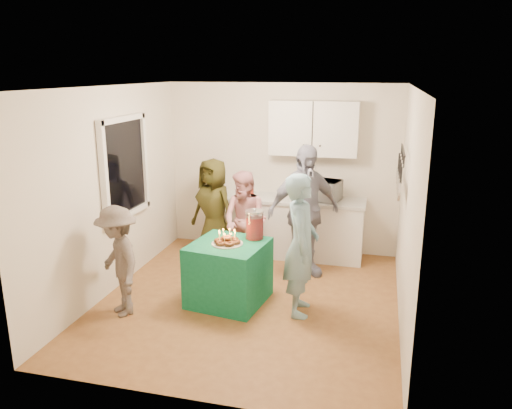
% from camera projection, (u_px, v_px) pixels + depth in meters
% --- Properties ---
extents(floor, '(4.00, 4.00, 0.00)m').
position_uv_depth(floor, '(249.00, 300.00, 6.22)').
color(floor, brown).
rests_on(floor, ground).
extents(ceiling, '(4.00, 4.00, 0.00)m').
position_uv_depth(ceiling, '(248.00, 87.00, 5.54)').
color(ceiling, white).
rests_on(ceiling, floor).
extents(back_wall, '(3.60, 3.60, 0.00)m').
position_uv_depth(back_wall, '(282.00, 168.00, 7.76)').
color(back_wall, silver).
rests_on(back_wall, floor).
extents(left_wall, '(4.00, 4.00, 0.00)m').
position_uv_depth(left_wall, '(112.00, 191.00, 6.31)').
color(left_wall, silver).
rests_on(left_wall, floor).
extents(right_wall, '(4.00, 4.00, 0.00)m').
position_uv_depth(right_wall, '(407.00, 210.00, 5.46)').
color(right_wall, silver).
rests_on(right_wall, floor).
extents(window_night, '(0.04, 1.00, 1.20)m').
position_uv_depth(window_night, '(124.00, 167.00, 6.52)').
color(window_night, black).
rests_on(window_night, left_wall).
extents(counter, '(2.20, 0.58, 0.86)m').
position_uv_depth(counter, '(290.00, 228.00, 7.66)').
color(counter, white).
rests_on(counter, floor).
extents(countertop, '(2.24, 0.62, 0.05)m').
position_uv_depth(countertop, '(291.00, 200.00, 7.54)').
color(countertop, beige).
rests_on(countertop, counter).
extents(upper_cabinet, '(1.30, 0.30, 0.80)m').
position_uv_depth(upper_cabinet, '(314.00, 128.00, 7.33)').
color(upper_cabinet, white).
rests_on(upper_cabinet, back_wall).
extents(pot_rack, '(0.12, 1.00, 0.60)m').
position_uv_depth(pot_rack, '(400.00, 171.00, 6.06)').
color(pot_rack, black).
rests_on(pot_rack, right_wall).
extents(microwave, '(0.63, 0.50, 0.30)m').
position_uv_depth(microwave, '(321.00, 190.00, 7.38)').
color(microwave, white).
rests_on(microwave, countertop).
extents(party_table, '(0.97, 0.97, 0.76)m').
position_uv_depth(party_table, '(229.00, 273.00, 6.11)').
color(party_table, '#0F633D').
rests_on(party_table, floor).
extents(donut_cake, '(0.38, 0.38, 0.18)m').
position_uv_depth(donut_cake, '(227.00, 237.00, 5.96)').
color(donut_cake, '#381C0C').
rests_on(donut_cake, party_table).
extents(punch_jar, '(0.22, 0.22, 0.34)m').
position_uv_depth(punch_jar, '(254.00, 225.00, 6.14)').
color(punch_jar, red).
rests_on(punch_jar, party_table).
extents(man_birthday, '(0.48, 0.66, 1.68)m').
position_uv_depth(man_birthday, '(301.00, 245.00, 5.72)').
color(man_birthday, '#789FAF').
rests_on(man_birthday, floor).
extents(woman_back_left, '(0.88, 0.75, 1.53)m').
position_uv_depth(woman_back_left, '(214.00, 209.00, 7.48)').
color(woman_back_left, '#504C17').
rests_on(woman_back_left, floor).
extents(woman_back_center, '(0.82, 0.72, 1.43)m').
position_uv_depth(woman_back_center, '(245.00, 221.00, 7.04)').
color(woman_back_center, '#CE6B7D').
rests_on(woman_back_center, floor).
extents(woman_back_right, '(1.13, 1.01, 1.84)m').
position_uv_depth(woman_back_right, '(304.00, 212.00, 6.78)').
color(woman_back_right, '#0F1133').
rests_on(woman_back_right, floor).
extents(child_near_left, '(0.95, 0.94, 1.31)m').
position_uv_depth(child_near_left, '(118.00, 261.00, 5.73)').
color(child_near_left, '#504540').
rests_on(child_near_left, floor).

